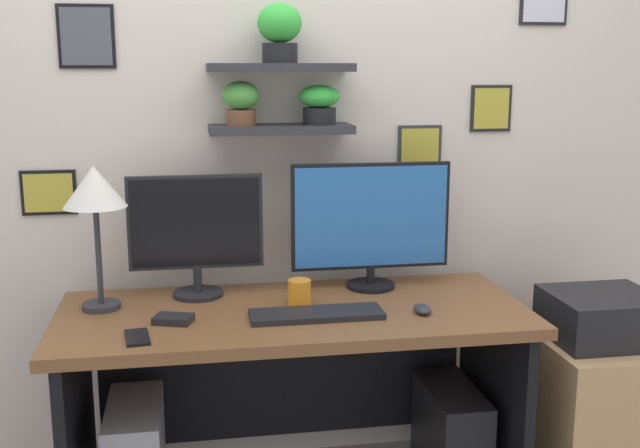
{
  "coord_description": "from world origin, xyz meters",
  "views": [
    {
      "loc": [
        -0.33,
        -2.48,
        1.57
      ],
      "look_at": [
        0.1,
        0.05,
        1.03
      ],
      "focal_mm": 43.06,
      "sensor_mm": 36.0,
      "label": 1
    }
  ],
  "objects": [
    {
      "name": "back_wall_assembly",
      "position": [
        0.0,
        0.44,
        1.36
      ],
      "size": [
        4.4,
        0.24,
        2.7
      ],
      "color": "beige",
      "rests_on": "ground"
    },
    {
      "name": "coffee_mug",
      "position": [
        0.03,
        0.04,
        0.8
      ],
      "size": [
        0.08,
        0.08,
        0.09
      ],
      "primitive_type": "cylinder",
      "color": "orange",
      "rests_on": "desk"
    },
    {
      "name": "drawer_cabinet",
      "position": [
        1.12,
        -0.05,
        0.29
      ],
      "size": [
        0.44,
        0.5,
        0.59
      ],
      "primitive_type": "cube",
      "color": "tan",
      "rests_on": "ground"
    },
    {
      "name": "computer_mouse",
      "position": [
        0.42,
        -0.12,
        0.77
      ],
      "size": [
        0.06,
        0.09,
        0.03
      ],
      "primitive_type": "ellipsoid",
      "color": "#2D2D33",
      "rests_on": "desk"
    },
    {
      "name": "cell_phone",
      "position": [
        -0.51,
        -0.21,
        0.76
      ],
      "size": [
        0.09,
        0.15,
        0.01
      ],
      "primitive_type": "cube",
      "rotation": [
        0.0,
        0.0,
        0.13
      ],
      "color": "black",
      "rests_on": "desk"
    },
    {
      "name": "monitor_left",
      "position": [
        -0.32,
        0.22,
        0.99
      ],
      "size": [
        0.48,
        0.18,
        0.44
      ],
      "color": "black",
      "rests_on": "desk"
    },
    {
      "name": "desk",
      "position": [
        0.0,
        0.05,
        0.54
      ],
      "size": [
        1.59,
        0.68,
        0.75
      ],
      "color": "brown",
      "rests_on": "ground"
    },
    {
      "name": "computer_tower_right",
      "position": [
        0.57,
        -0.01,
        0.21
      ],
      "size": [
        0.18,
        0.4,
        0.42
      ],
      "primitive_type": "cube",
      "color": "black",
      "rests_on": "ground"
    },
    {
      "name": "keyboard",
      "position": [
        0.06,
        -0.1,
        0.76
      ],
      "size": [
        0.44,
        0.14,
        0.02
      ],
      "primitive_type": "cube",
      "color": "black",
      "rests_on": "desk"
    },
    {
      "name": "scissors_tray",
      "position": [
        -0.4,
        -0.07,
        0.76
      ],
      "size": [
        0.14,
        0.11,
        0.02
      ],
      "primitive_type": "cube",
      "rotation": [
        0.0,
        0.0,
        -0.33
      ],
      "color": "black",
      "rests_on": "desk"
    },
    {
      "name": "desk_lamp",
      "position": [
        -0.65,
        0.12,
        1.15
      ],
      "size": [
        0.21,
        0.21,
        0.49
      ],
      "color": "#2D2D33",
      "rests_on": "desk"
    },
    {
      "name": "monitor_right",
      "position": [
        0.32,
        0.22,
        1.0
      ],
      "size": [
        0.59,
        0.18,
        0.47
      ],
      "color": "black",
      "rests_on": "desk"
    },
    {
      "name": "printer",
      "position": [
        1.12,
        -0.05,
        0.67
      ],
      "size": [
        0.38,
        0.34,
        0.17
      ],
      "primitive_type": "cube",
      "color": "black",
      "rests_on": "drawer_cabinet"
    }
  ]
}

